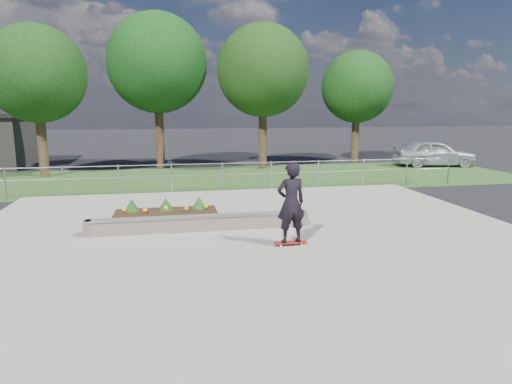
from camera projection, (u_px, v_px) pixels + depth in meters
ground at (260, 248)px, 11.07m from camera, size 120.00×120.00×0.00m
grass_verge at (214, 178)px, 21.68m from camera, size 30.00×8.00×0.02m
concrete_slab at (260, 247)px, 11.07m from camera, size 15.00×15.00×0.06m
fence at (222, 173)px, 18.17m from camera, size 20.06×0.06×1.20m
tree_far_left at (36, 74)px, 21.22m from camera, size 4.55×4.55×7.15m
tree_mid_left at (157, 63)px, 24.03m from camera, size 5.25×5.25×8.25m
tree_mid_right at (263, 71)px, 24.17m from camera, size 4.90×4.90×7.70m
tree_far_right at (357, 87)px, 26.88m from camera, size 4.20×4.20×6.60m
grind_ledge at (200, 223)px, 12.40m from camera, size 6.00×0.44×0.43m
planter_bed at (166, 213)px, 13.61m from camera, size 3.00×1.20×0.61m
skateboarder at (291, 203)px, 10.89m from camera, size 0.80×0.56×2.04m
parked_car at (434, 153)px, 25.92m from camera, size 4.70×2.55×1.52m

